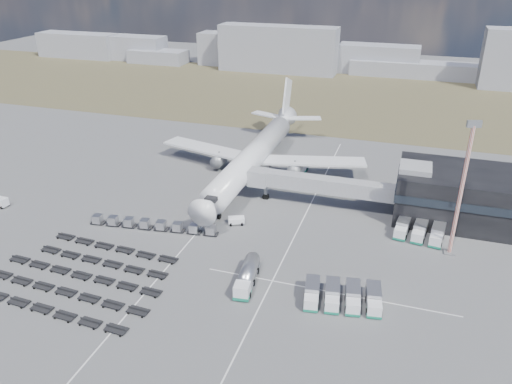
% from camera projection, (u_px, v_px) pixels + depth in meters
% --- Properties ---
extents(ground, '(420.00, 420.00, 0.00)m').
position_uv_depth(ground, '(201.00, 241.00, 91.99)').
color(ground, '#565659').
rests_on(ground, ground).
extents(grass_strip, '(420.00, 90.00, 0.01)m').
position_uv_depth(grass_strip, '(319.00, 96.00, 186.49)').
color(grass_strip, '#4D482E').
rests_on(grass_strip, ground).
extents(lane_markings, '(47.12, 110.00, 0.01)m').
position_uv_depth(lane_markings, '(257.00, 241.00, 91.85)').
color(lane_markings, silver).
rests_on(lane_markings, ground).
extents(terminal, '(30.40, 16.40, 11.00)m').
position_uv_depth(terminal, '(475.00, 196.00, 97.03)').
color(terminal, black).
rests_on(terminal, ground).
extents(jet_bridge, '(30.30, 3.80, 7.05)m').
position_uv_depth(jet_bridge, '(311.00, 183.00, 102.94)').
color(jet_bridge, '#939399').
rests_on(jet_bridge, ground).
extents(airliner, '(51.59, 64.53, 17.62)m').
position_uv_depth(airliner, '(255.00, 154.00, 117.53)').
color(airliner, white).
rests_on(airliner, ground).
extents(skyline, '(303.92, 25.00, 23.15)m').
position_uv_depth(skyline, '(356.00, 57.00, 215.54)').
color(skyline, '#8F909C').
rests_on(skyline, ground).
extents(fuel_tanker, '(3.59, 9.94, 3.14)m').
position_uv_depth(fuel_tanker, '(247.00, 276.00, 79.21)').
color(fuel_tanker, white).
rests_on(fuel_tanker, ground).
extents(pushback_tug, '(3.58, 2.87, 1.43)m').
position_uv_depth(pushback_tug, '(236.00, 221.00, 97.44)').
color(pushback_tug, white).
rests_on(pushback_tug, ground).
extents(catering_truck, '(3.02, 5.82, 2.55)m').
position_uv_depth(catering_truck, '(300.00, 168.00, 119.79)').
color(catering_truck, white).
rests_on(catering_truck, ground).
extents(service_trucks_near, '(12.15, 7.89, 2.52)m').
position_uv_depth(service_trucks_near, '(343.00, 296.00, 74.87)').
color(service_trucks_near, white).
rests_on(service_trucks_near, ground).
extents(service_trucks_far, '(9.23, 7.44, 2.58)m').
position_uv_depth(service_trucks_far, '(420.00, 231.00, 92.54)').
color(service_trucks_far, white).
rests_on(service_trucks_far, ground).
extents(uld_row, '(25.57, 4.77, 1.73)m').
position_uv_depth(uld_row, '(153.00, 225.00, 95.38)').
color(uld_row, black).
rests_on(uld_row, ground).
extents(baggage_dollies, '(30.89, 21.22, 0.78)m').
position_uv_depth(baggage_dollies, '(80.00, 276.00, 81.20)').
color(baggage_dollies, black).
rests_on(baggage_dollies, ground).
extents(floodlight_mast, '(2.32, 1.88, 24.34)m').
position_uv_depth(floodlight_mast, '(461.00, 191.00, 83.02)').
color(floodlight_mast, red).
rests_on(floodlight_mast, ground).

